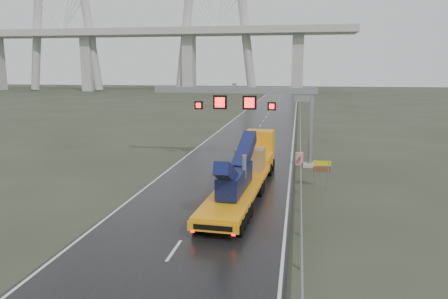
% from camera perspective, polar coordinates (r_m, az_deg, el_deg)
% --- Properties ---
extents(ground, '(400.00, 400.00, 0.00)m').
position_cam_1_polar(ground, '(23.69, -5.18, -11.14)').
color(ground, '#2E3223').
rests_on(ground, ground).
extents(road, '(11.00, 200.00, 0.02)m').
position_cam_1_polar(road, '(62.13, 4.28, 2.45)').
color(road, black).
rests_on(road, ground).
extents(guardrail, '(0.20, 140.00, 1.40)m').
position_cam_1_polar(guardrail, '(51.88, 9.95, 1.48)').
color(guardrail, gray).
rests_on(guardrail, ground).
extents(sign_gantry, '(14.90, 1.20, 7.42)m').
position_cam_1_polar(sign_gantry, '(39.53, 4.38, 5.99)').
color(sign_gantry, '#A5A6A1').
rests_on(sign_gantry, ground).
extents(heavy_haul_truck, '(3.53, 17.92, 4.18)m').
position_cam_1_polar(heavy_haul_truck, '(32.01, 3.11, -2.31)').
color(heavy_haul_truck, orange).
rests_on(heavy_haul_truck, ground).
extents(exit_sign_pair, '(1.28, 0.08, 2.19)m').
position_cam_1_polar(exit_sign_pair, '(32.52, 12.65, -2.51)').
color(exit_sign_pair, '#929599').
rests_on(exit_sign_pair, ground).
extents(striped_barrier, '(0.77, 0.55, 1.18)m').
position_cam_1_polar(striped_barrier, '(40.55, 9.83, -1.19)').
color(striped_barrier, red).
rests_on(striped_barrier, ground).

